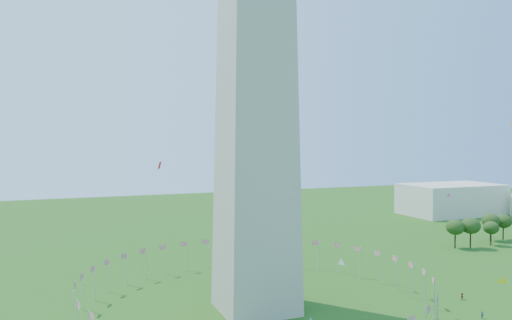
{
  "coord_description": "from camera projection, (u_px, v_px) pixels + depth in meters",
  "views": [
    {
      "loc": [
        -41.72,
        -57.13,
        39.91
      ],
      "look_at": [
        -5.79,
        35.0,
        35.72
      ],
      "focal_mm": 35.0,
      "sensor_mm": 36.0,
      "label": 1
    }
  ],
  "objects": [
    {
      "name": "tree_line_east",
      "position": [
        498.0,
        230.0,
        189.94
      ],
      "size": [
        53.33,
        16.12,
        10.96
      ],
      "color": "#2B4E1A",
      "rests_on": "ground"
    },
    {
      "name": "flag_ring",
      "position": [
        256.0,
        291.0,
        116.36
      ],
      "size": [
        80.24,
        80.24,
        9.0
      ],
      "color": "silver",
      "rests_on": "ground"
    },
    {
      "name": "gov_building_east_a",
      "position": [
        451.0,
        199.0,
        263.75
      ],
      "size": [
        50.0,
        30.0,
        16.0
      ],
      "primitive_type": "cube",
      "color": "beige",
      "rests_on": "ground"
    },
    {
      "name": "kites_aloft",
      "position": [
        353.0,
        250.0,
        92.9
      ],
      "size": [
        115.01,
        74.71,
        38.55
      ],
      "color": "yellow",
      "rests_on": "ground"
    }
  ]
}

